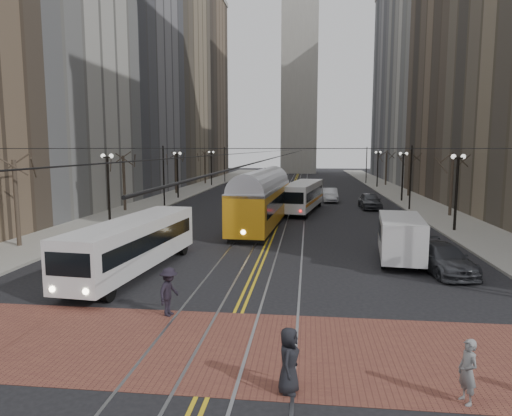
% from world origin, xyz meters
% --- Properties ---
extents(ground, '(260.00, 260.00, 0.00)m').
position_xyz_m(ground, '(0.00, 0.00, 0.00)').
color(ground, black).
rests_on(ground, ground).
extents(sidewalk_left, '(5.00, 140.00, 0.15)m').
position_xyz_m(sidewalk_left, '(-15.00, 45.00, 0.07)').
color(sidewalk_left, gray).
rests_on(sidewalk_left, ground).
extents(sidewalk_right, '(5.00, 140.00, 0.15)m').
position_xyz_m(sidewalk_right, '(15.00, 45.00, 0.07)').
color(sidewalk_right, gray).
rests_on(sidewalk_right, ground).
extents(crosswalk_band, '(25.00, 6.00, 0.01)m').
position_xyz_m(crosswalk_band, '(0.00, -4.00, 0.01)').
color(crosswalk_band, brown).
rests_on(crosswalk_band, ground).
extents(streetcar_rails, '(4.80, 130.00, 0.02)m').
position_xyz_m(streetcar_rails, '(0.00, 45.00, 0.00)').
color(streetcar_rails, gray).
rests_on(streetcar_rails, ground).
extents(centre_lines, '(0.42, 130.00, 0.01)m').
position_xyz_m(centre_lines, '(0.00, 45.00, 0.01)').
color(centre_lines, gold).
rests_on(centre_lines, ground).
extents(building_left_mid, '(16.00, 20.00, 34.00)m').
position_xyz_m(building_left_mid, '(-25.50, 46.00, 17.00)').
color(building_left_mid, slate).
rests_on(building_left_mid, ground).
extents(building_left_midfar, '(20.00, 20.00, 52.00)m').
position_xyz_m(building_left_midfar, '(-27.50, 66.00, 26.00)').
color(building_left_midfar, '#7F6F57').
rests_on(building_left_midfar, ground).
extents(building_left_far, '(16.00, 20.00, 40.00)m').
position_xyz_m(building_left_far, '(-25.50, 86.00, 20.00)').
color(building_left_far, brown).
rests_on(building_left_far, ground).
extents(building_right_mid, '(16.00, 20.00, 34.00)m').
position_xyz_m(building_right_mid, '(25.50, 46.00, 17.00)').
color(building_right_mid, brown).
rests_on(building_right_mid, ground).
extents(building_right_midfar, '(20.00, 20.00, 52.00)m').
position_xyz_m(building_right_midfar, '(27.50, 66.00, 26.00)').
color(building_right_midfar, '#B0AFA6').
rests_on(building_right_midfar, ground).
extents(building_right_far, '(16.00, 20.00, 40.00)m').
position_xyz_m(building_right_far, '(25.50, 86.00, 20.00)').
color(building_right_far, slate).
rests_on(building_right_far, ground).
extents(clock_tower, '(12.00, 12.00, 66.00)m').
position_xyz_m(clock_tower, '(0.00, 102.00, 35.96)').
color(clock_tower, '#B2AFA5').
rests_on(clock_tower, ground).
extents(lamp_posts, '(27.60, 57.20, 5.60)m').
position_xyz_m(lamp_posts, '(-0.00, 28.75, 2.80)').
color(lamp_posts, black).
rests_on(lamp_posts, ground).
extents(street_trees, '(31.68, 53.28, 5.60)m').
position_xyz_m(street_trees, '(0.00, 35.25, 2.80)').
color(street_trees, '#382D23').
rests_on(street_trees, ground).
extents(trolley_wires, '(25.96, 120.00, 6.60)m').
position_xyz_m(trolley_wires, '(0.00, 34.83, 3.77)').
color(trolley_wires, black).
rests_on(trolley_wires, ground).
extents(transit_bus, '(3.28, 11.14, 2.74)m').
position_xyz_m(transit_bus, '(-6.11, 4.07, 1.37)').
color(transit_bus, silver).
rests_on(transit_bus, ground).
extents(streetcar, '(3.69, 15.21, 3.55)m').
position_xyz_m(streetcar, '(-1.10, 18.75, 1.78)').
color(streetcar, orange).
rests_on(streetcar, ground).
extents(rear_bus, '(4.21, 11.50, 2.94)m').
position_xyz_m(rear_bus, '(2.08, 27.97, 1.47)').
color(rear_bus, white).
rests_on(rear_bus, ground).
extents(cargo_van, '(2.87, 5.96, 2.54)m').
position_xyz_m(cargo_van, '(7.75, 7.93, 1.27)').
color(cargo_van, silver).
rests_on(cargo_van, ground).
extents(sedan_grey, '(2.18, 5.05, 1.70)m').
position_xyz_m(sedan_grey, '(9.08, 30.99, 0.85)').
color(sedan_grey, '#3D3F44').
rests_on(sedan_grey, ground).
extents(sedan_silver, '(1.74, 4.84, 1.59)m').
position_xyz_m(sedan_silver, '(5.19, 37.14, 0.79)').
color(sedan_silver, '#B3B5BC').
rests_on(sedan_silver, ground).
extents(sedan_parked, '(2.87, 5.31, 1.46)m').
position_xyz_m(sedan_parked, '(9.50, 6.03, 0.73)').
color(sedan_parked, '#393B40').
rests_on(sedan_parked, ground).
extents(pedestrian_a, '(0.69, 0.93, 1.74)m').
position_xyz_m(pedestrian_a, '(2.19, -6.50, 0.88)').
color(pedestrian_a, black).
rests_on(pedestrian_a, crosswalk_band).
extents(pedestrian_b, '(0.55, 0.69, 1.64)m').
position_xyz_m(pedestrian_b, '(6.60, -6.50, 0.83)').
color(pedestrian_b, gray).
rests_on(pedestrian_b, crosswalk_band).
extents(pedestrian_d, '(0.91, 1.31, 1.85)m').
position_xyz_m(pedestrian_d, '(-2.55, -1.50, 0.94)').
color(pedestrian_d, black).
rests_on(pedestrian_d, crosswalk_band).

